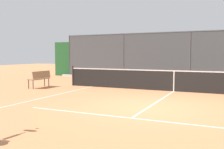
% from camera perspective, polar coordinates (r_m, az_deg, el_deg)
% --- Properties ---
extents(ground_plane, '(60.00, 60.00, 0.00)m').
position_cam_1_polar(ground_plane, '(8.36, 7.87, -7.22)').
color(ground_plane, '#C67A4C').
extents(court_line_markings, '(8.54, 10.07, 0.01)m').
position_cam_1_polar(court_line_markings, '(6.69, 3.33, -10.11)').
color(court_line_markings, white).
rests_on(court_line_markings, ground).
extents(fence_backdrop, '(20.86, 1.37, 3.13)m').
position_cam_1_polar(fence_backdrop, '(17.56, 16.98, 3.03)').
color(fence_backdrop, '#474C51').
rests_on(fence_backdrop, ground).
extents(tennis_net, '(10.97, 0.09, 1.07)m').
position_cam_1_polar(tennis_net, '(12.17, 13.40, -1.30)').
color(tennis_net, '#2D2D2D').
rests_on(tennis_net, ground).
extents(courtside_bench, '(0.40, 1.30, 0.84)m').
position_cam_1_polar(courtside_bench, '(13.71, -15.48, -0.63)').
color(courtside_bench, '#93704C').
rests_on(courtside_bench, ground).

